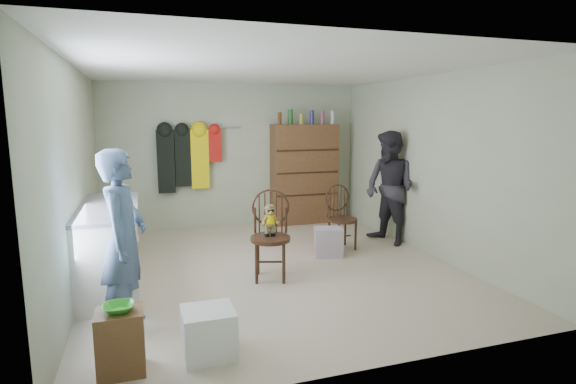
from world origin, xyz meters
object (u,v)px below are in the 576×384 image
object	(u,v)px
chair_front	(270,229)
chair_far	(341,214)
dresser	(304,174)
counter	(110,246)

from	to	relation	value
chair_front	chair_far	world-z (taller)	chair_front
dresser	counter	bearing A→B (deg)	-144.31
counter	chair_front	size ratio (longest dim) A/B	1.74
chair_front	counter	bearing A→B (deg)	-172.67
counter	chair_far	size ratio (longest dim) A/B	1.97
counter	chair_far	xyz separation A→B (m)	(3.14, 0.58, 0.03)
counter	dresser	bearing A→B (deg)	35.69
dresser	chair_front	bearing A→B (deg)	-118.04
counter	chair_front	distance (m)	1.84
counter	chair_front	world-z (taller)	chair_front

